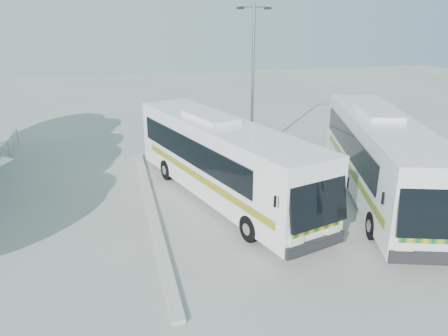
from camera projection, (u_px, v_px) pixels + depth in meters
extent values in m
plane|color=#A8A8A2|center=(211.00, 223.00, 18.27)|extent=(100.00, 100.00, 0.00)
cube|color=#B2B2AD|center=(151.00, 208.00, 19.53)|extent=(0.40, 16.00, 0.15)
cylinder|color=gray|center=(15.00, 140.00, 28.54)|extent=(0.06, 0.06, 1.00)
cube|color=white|center=(222.00, 158.00, 20.10)|extent=(6.16, 13.05, 3.26)
cube|color=black|center=(318.00, 197.00, 14.75)|extent=(2.49, 1.16, 2.07)
cube|color=black|center=(189.00, 150.00, 19.83)|extent=(2.93, 9.85, 1.17)
cube|color=black|center=(239.00, 142.00, 21.14)|extent=(2.93, 9.85, 1.17)
cube|color=#0C540C|center=(199.00, 178.00, 19.39)|extent=(3.15, 10.67, 0.30)
cylinder|color=black|center=(250.00, 228.00, 16.63)|extent=(0.61, 1.11, 1.07)
cylinder|color=black|center=(299.00, 214.00, 17.80)|extent=(0.61, 1.11, 1.07)
cylinder|color=black|center=(167.00, 170.00, 22.95)|extent=(0.61, 1.11, 1.07)
cylinder|color=black|center=(207.00, 162.00, 24.11)|extent=(0.61, 1.11, 1.07)
cube|color=silver|center=(381.00, 155.00, 20.25)|extent=(6.77, 13.41, 3.36)
cube|color=black|center=(439.00, 206.00, 13.87)|extent=(2.56, 1.27, 2.14)
cube|color=black|center=(348.00, 142.00, 20.83)|extent=(3.38, 10.05, 1.21)
cube|color=black|center=(408.00, 143.00, 20.65)|extent=(3.38, 10.05, 1.21)
cube|color=#0C5527|center=(350.00, 170.00, 20.24)|extent=(3.64, 10.88, 0.31)
cylinder|color=black|center=(373.00, 226.00, 16.79)|extent=(0.66, 1.15, 1.10)
cylinder|color=black|center=(440.00, 228.00, 16.63)|extent=(0.66, 1.15, 1.10)
cylinder|color=black|center=(337.00, 160.00, 24.36)|extent=(0.66, 1.15, 1.10)
cylinder|color=black|center=(382.00, 161.00, 24.20)|extent=(0.66, 1.15, 1.10)
cylinder|color=#94989C|center=(253.00, 84.00, 25.48)|extent=(0.21, 0.21, 8.86)
cylinder|color=#94989C|center=(254.00, 7.00, 24.09)|extent=(1.74, 0.49, 0.09)
cube|color=black|center=(240.00, 8.00, 23.72)|extent=(0.42, 0.28, 0.13)
cube|color=black|center=(268.00, 8.00, 24.49)|extent=(0.42, 0.28, 0.13)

